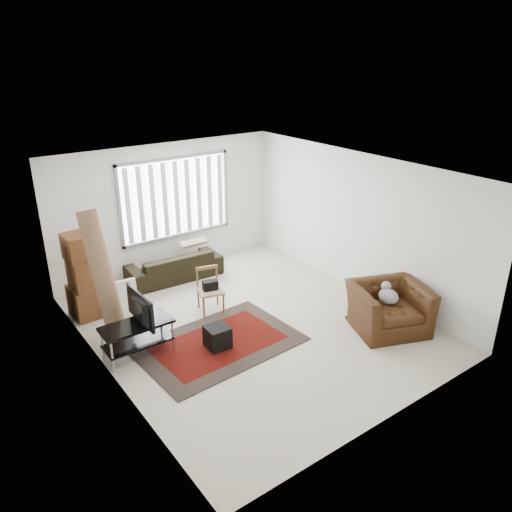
% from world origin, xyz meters
% --- Properties ---
extents(room, '(6.00, 6.02, 2.71)m').
position_xyz_m(room, '(0.03, 0.51, 1.76)').
color(room, beige).
rests_on(room, ground).
extents(persian_rug, '(2.62, 1.82, 0.02)m').
position_xyz_m(persian_rug, '(-0.79, -0.22, 0.01)').
color(persian_rug, black).
rests_on(persian_rug, ground).
extents(tv_stand, '(1.10, 0.49, 0.55)m').
position_xyz_m(tv_stand, '(-1.95, 0.28, 0.40)').
color(tv_stand, black).
rests_on(tv_stand, ground).
extents(tv, '(0.12, 0.89, 0.51)m').
position_xyz_m(tv, '(-1.95, 0.28, 0.80)').
color(tv, black).
rests_on(tv, tv_stand).
extents(subwoofer, '(0.37, 0.37, 0.36)m').
position_xyz_m(subwoofer, '(-0.86, -0.29, 0.20)').
color(subwoofer, black).
rests_on(subwoofer, persian_rug).
extents(moving_boxes, '(0.66, 0.61, 1.54)m').
position_xyz_m(moving_boxes, '(-2.12, 1.98, 0.72)').
color(moving_boxes, brown).
rests_on(moving_boxes, ground).
extents(white_flatpack, '(0.53, 0.18, 0.67)m').
position_xyz_m(white_flatpack, '(-1.66, 1.57, 0.34)').
color(white_flatpack, silver).
rests_on(white_flatpack, ground).
extents(rolled_rug, '(0.45, 0.92, 2.15)m').
position_xyz_m(rolled_rug, '(-2.10, 1.12, 1.08)').
color(rolled_rug, brown).
rests_on(rolled_rug, ground).
extents(sofa, '(1.98, 0.94, 0.75)m').
position_xyz_m(sofa, '(-0.19, 2.45, 0.37)').
color(sofa, black).
rests_on(sofa, ground).
extents(side_chair, '(0.53, 0.53, 0.81)m').
position_xyz_m(side_chair, '(-0.31, 0.83, 0.45)').
color(side_chair, tan).
rests_on(side_chair, ground).
extents(armchair, '(1.52, 1.43, 0.90)m').
position_xyz_m(armchair, '(1.80, -1.50, 0.45)').
color(armchair, '#361C0B').
rests_on(armchair, ground).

